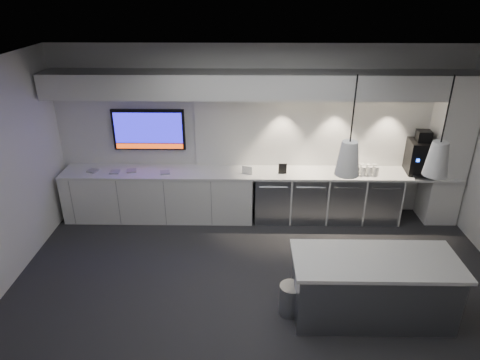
{
  "coord_description": "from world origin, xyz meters",
  "views": [
    {
      "loc": [
        -0.21,
        -4.6,
        3.85
      ],
      "look_at": [
        -0.3,
        1.1,
        1.23
      ],
      "focal_mm": 32.0,
      "sensor_mm": 36.0,
      "label": 1
    }
  ],
  "objects_px": {
    "bin": "(291,299)",
    "coffee_machine": "(420,156)",
    "island": "(372,287)",
    "wall_tv": "(149,130)"
  },
  "relations": [
    {
      "from": "bin",
      "to": "coffee_machine",
      "type": "bearing_deg",
      "value": 46.37
    },
    {
      "from": "island",
      "to": "bin",
      "type": "relative_size",
      "value": 4.81
    },
    {
      "from": "island",
      "to": "coffee_machine",
      "type": "xyz_separation_m",
      "value": [
        1.38,
        2.52,
        0.78
      ]
    },
    {
      "from": "bin",
      "to": "wall_tv",
      "type": "bearing_deg",
      "value": 129.64
    },
    {
      "from": "bin",
      "to": "coffee_machine",
      "type": "distance_m",
      "value": 3.59
    },
    {
      "from": "wall_tv",
      "to": "bin",
      "type": "relative_size",
      "value": 3.0
    },
    {
      "from": "coffee_machine",
      "to": "wall_tv",
      "type": "bearing_deg",
      "value": -177.41
    },
    {
      "from": "island",
      "to": "coffee_machine",
      "type": "height_order",
      "value": "coffee_machine"
    },
    {
      "from": "bin",
      "to": "island",
      "type": "bearing_deg",
      "value": -1.5
    },
    {
      "from": "wall_tv",
      "to": "island",
      "type": "height_order",
      "value": "wall_tv"
    }
  ]
}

